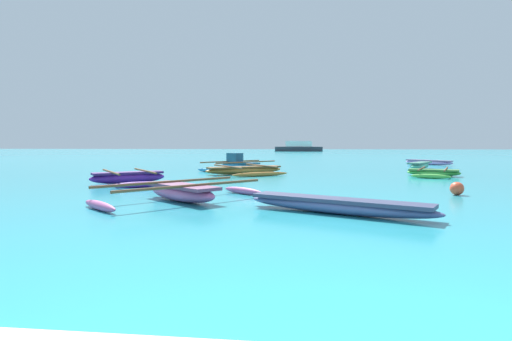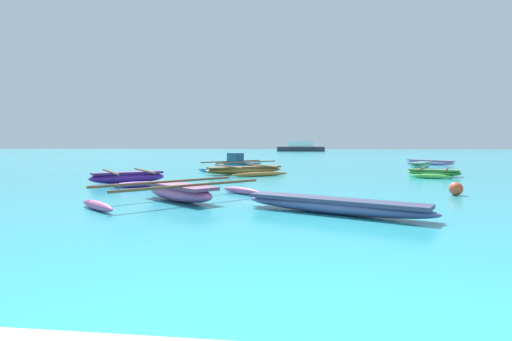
# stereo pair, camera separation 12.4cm
# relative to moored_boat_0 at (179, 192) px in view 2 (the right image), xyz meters

# --- Properties ---
(moored_boat_0) EXTENTS (4.09, 4.37, 0.48)m
(moored_boat_0) POSITION_rel_moored_boat_0_xyz_m (0.00, 0.00, 0.00)
(moored_boat_0) COLOR #B35A93
(moored_boat_0) RESTS_ON ground_plane
(moored_boat_1) EXTENTS (2.64, 3.55, 0.37)m
(moored_boat_1) POSITION_rel_moored_boat_0_xyz_m (9.04, 9.08, -0.06)
(moored_boat_1) COLOR #51B445
(moored_boat_1) RESTS_ON ground_plane
(moored_boat_2) EXTENTS (4.00, 2.40, 0.32)m
(moored_boat_2) POSITION_rel_moored_boat_0_xyz_m (3.78, -1.43, -0.05)
(moored_boat_2) COLOR #50588E
(moored_boat_2) RESTS_ON ground_plane
(moored_boat_3) EXTENTS (4.30, 4.44, 0.43)m
(moored_boat_3) POSITION_rel_moored_boat_0_xyz_m (0.30, 9.38, -0.03)
(moored_boat_3) COLOR #A86F2E
(moored_boat_3) RESTS_ON ground_plane
(moored_boat_4) EXTENTS (2.15, 3.02, 0.42)m
(moored_boat_4) POSITION_rel_moored_boat_0_xyz_m (9.88, 14.15, 0.00)
(moored_boat_4) COLOR #5CBF9D
(moored_boat_4) RESTS_ON ground_plane
(moored_boat_5) EXTENTS (2.73, 3.11, 0.34)m
(moored_boat_5) POSITION_rel_moored_boat_0_xyz_m (12.01, 19.58, -0.04)
(moored_boat_5) COLOR #D490D6
(moored_boat_5) RESTS_ON ground_plane
(moored_boat_6) EXTENTS (3.41, 3.71, 0.49)m
(moored_boat_6) POSITION_rel_moored_boat_0_xyz_m (-3.29, 4.17, -0.00)
(moored_boat_6) COLOR #58208E
(moored_boat_6) RESTS_ON ground_plane
(moored_boat_7) EXTENTS (4.23, 4.63, 0.96)m
(moored_boat_7) POSITION_rel_moored_boat_0_xyz_m (-0.45, 12.20, 0.09)
(moored_boat_7) COLOR teal
(moored_boat_7) RESTS_ON ground_plane
(mooring_buoy_1) EXTENTS (0.38, 0.38, 0.38)m
(mooring_buoy_1) POSITION_rel_moored_boat_0_xyz_m (7.45, 2.03, -0.04)
(mooring_buoy_1) COLOR #E54C2D
(mooring_buoy_1) RESTS_ON ground_plane
(distant_ferry) EXTENTS (9.73, 2.14, 2.14)m
(distant_ferry) POSITION_rel_moored_boat_0_xyz_m (2.53, 73.32, 0.64)
(distant_ferry) COLOR #2D333D
(distant_ferry) RESTS_ON ground_plane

